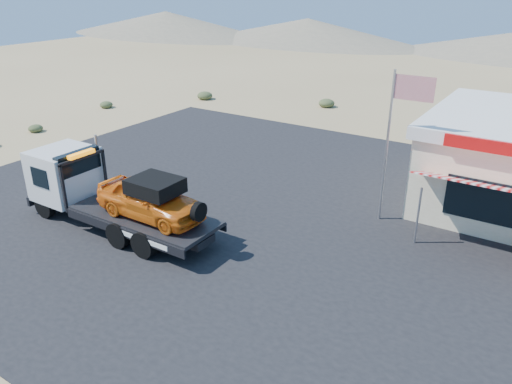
# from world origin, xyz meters

# --- Properties ---
(ground) EXTENTS (120.00, 120.00, 0.00)m
(ground) POSITION_xyz_m (0.00, 0.00, 0.00)
(ground) COLOR #927C53
(ground) RESTS_ON ground
(asphalt_lot) EXTENTS (32.00, 24.00, 0.02)m
(asphalt_lot) POSITION_xyz_m (2.00, 3.00, 0.01)
(asphalt_lot) COLOR black
(asphalt_lot) RESTS_ON ground
(tow_truck) EXTENTS (8.37, 2.48, 2.80)m
(tow_truck) POSITION_xyz_m (-3.68, -1.81, 1.51)
(tow_truck) COLOR black
(tow_truck) RESTS_ON asphalt_lot
(flagpole) EXTENTS (1.55, 0.10, 6.00)m
(flagpole) POSITION_xyz_m (4.93, 4.50, 3.76)
(flagpole) COLOR #99999E
(flagpole) RESTS_ON asphalt_lot
(desert_scrub) EXTENTS (29.48, 36.71, 0.66)m
(desert_scrub) POSITION_xyz_m (-13.02, 9.17, 0.29)
(desert_scrub) COLOR #364324
(desert_scrub) RESTS_ON ground
(distant_hills) EXTENTS (126.00, 48.00, 4.20)m
(distant_hills) POSITION_xyz_m (-9.77, 55.14, 1.89)
(distant_hills) COLOR #726B59
(distant_hills) RESTS_ON ground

